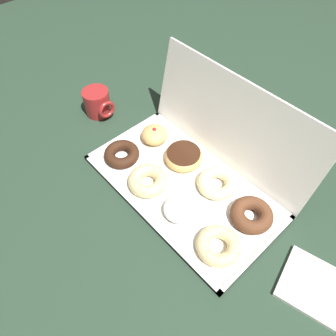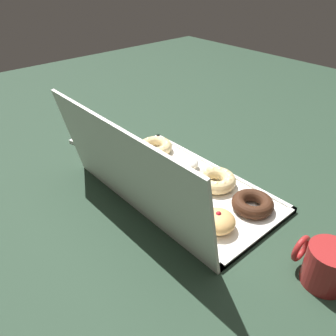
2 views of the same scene
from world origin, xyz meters
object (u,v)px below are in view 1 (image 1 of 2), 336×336
at_px(cruller_donut_6, 217,183).
at_px(coffee_mug, 98,102).
at_px(chocolate_cake_ring_donut_0, 122,154).
at_px(cruller_donut_3, 218,246).
at_px(jelly_filled_donut_4, 155,135).
at_px(chocolate_frosted_donut_5, 184,156).
at_px(napkin_stack, 313,286).
at_px(donut_box, 182,186).
at_px(cruller_donut_1, 148,180).
at_px(chocolate_cake_ring_donut_7, 252,215).
at_px(powdered_filled_donut_2, 180,209).

xyz_separation_m(cruller_donut_6, coffee_mug, (-0.50, -0.06, 0.02)).
bearing_deg(chocolate_cake_ring_donut_0, cruller_donut_3, -0.70).
distance_m(jelly_filled_donut_4, coffee_mug, 0.25).
xyz_separation_m(jelly_filled_donut_4, chocolate_frosted_donut_5, (0.13, 0.01, -0.00)).
height_order(chocolate_frosted_donut_5, coffee_mug, coffee_mug).
distance_m(chocolate_cake_ring_donut_0, napkin_stack, 0.62).
bearing_deg(chocolate_frosted_donut_5, jelly_filled_donut_4, -176.34).
height_order(donut_box, chocolate_frosted_donut_5, chocolate_frosted_donut_5).
xyz_separation_m(cruller_donut_1, napkin_stack, (0.48, 0.10, -0.02)).
xyz_separation_m(chocolate_cake_ring_donut_7, napkin_stack, (0.21, -0.03, -0.02)).
height_order(chocolate_cake_ring_donut_7, napkin_stack, chocolate_cake_ring_donut_7).
distance_m(donut_box, chocolate_cake_ring_donut_7, 0.21).
relative_size(donut_box, napkin_stack, 3.98).
distance_m(chocolate_cake_ring_donut_0, cruller_donut_1, 0.13).
height_order(chocolate_cake_ring_donut_0, coffee_mug, coffee_mug).
height_order(cruller_donut_1, jelly_filled_donut_4, jelly_filled_donut_4).
bearing_deg(powdered_filled_donut_2, jelly_filled_donut_4, 152.95).
xyz_separation_m(donut_box, cruller_donut_1, (-0.07, -0.07, 0.03)).
bearing_deg(chocolate_cake_ring_donut_7, chocolate_cake_ring_donut_0, -162.81).
bearing_deg(cruller_donut_3, napkin_stack, 24.97).
relative_size(powdered_filled_donut_2, cruller_donut_3, 0.80).
height_order(powdered_filled_donut_2, napkin_stack, powdered_filled_donut_2).
distance_m(powdered_filled_donut_2, cruller_donut_6, 0.14).
bearing_deg(chocolate_frosted_donut_5, cruller_donut_1, -91.12).
xyz_separation_m(chocolate_cake_ring_donut_7, coffee_mug, (-0.64, -0.05, 0.02)).
height_order(chocolate_cake_ring_donut_0, cruller_donut_1, cruller_donut_1).
bearing_deg(cruller_donut_1, cruller_donut_3, 0.26).
height_order(cruller_donut_6, chocolate_cake_ring_donut_7, chocolate_cake_ring_donut_7).
xyz_separation_m(donut_box, chocolate_frosted_donut_5, (-0.07, 0.07, 0.02)).
bearing_deg(jelly_filled_donut_4, chocolate_cake_ring_donut_7, -0.07).
distance_m(powdered_filled_donut_2, coffee_mug, 0.50).
height_order(cruller_donut_6, napkin_stack, cruller_donut_6).
bearing_deg(napkin_stack, cruller_donut_3, -155.03).
bearing_deg(cruller_donut_3, jelly_filled_donut_4, 161.64).
relative_size(chocolate_cake_ring_donut_0, napkin_stack, 0.77).
relative_size(chocolate_frosted_donut_5, coffee_mug, 1.06).
bearing_deg(jelly_filled_donut_4, donut_box, -17.68).
distance_m(donut_box, cruller_donut_6, 0.10).
distance_m(chocolate_cake_ring_donut_0, chocolate_frosted_donut_5, 0.19).
xyz_separation_m(donut_box, cruller_donut_3, (0.20, -0.07, 0.02)).
relative_size(cruller_donut_1, coffee_mug, 1.04).
bearing_deg(cruller_donut_1, chocolate_cake_ring_donut_0, 177.37).
bearing_deg(coffee_mug, cruller_donut_3, -7.00).
relative_size(chocolate_cake_ring_donut_0, cruller_donut_1, 0.95).
bearing_deg(coffee_mug, chocolate_cake_ring_donut_7, 4.67).
bearing_deg(napkin_stack, chocolate_frosted_donut_5, 175.25).
bearing_deg(cruller_donut_1, powdered_filled_donut_2, 1.14).
xyz_separation_m(donut_box, coffee_mug, (-0.43, 0.01, 0.04)).
bearing_deg(chocolate_cake_ring_donut_7, cruller_donut_3, -90.38).
distance_m(chocolate_frosted_donut_5, cruller_donut_6, 0.14).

